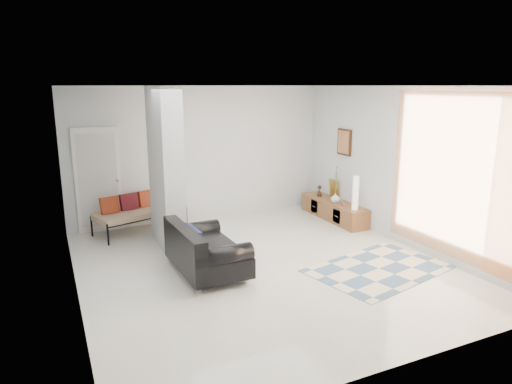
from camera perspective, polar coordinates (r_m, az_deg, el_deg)
name	(u,v)px	position (r m, az deg, el deg)	size (l,w,h in m)	color
floor	(262,266)	(7.38, 0.78, -9.18)	(6.00, 6.00, 0.00)	beige
ceiling	(263,86)	(6.82, 0.85, 13.13)	(6.00, 6.00, 0.00)	white
wall_back	(201,154)	(9.71, -6.92, 4.78)	(6.00, 6.00, 0.00)	silver
wall_front	(400,238)	(4.54, 17.56, -5.50)	(6.00, 6.00, 0.00)	silver
wall_left	(69,198)	(6.30, -22.33, -0.72)	(6.00, 6.00, 0.00)	silver
wall_right	(402,167)	(8.51, 17.77, 3.05)	(6.00, 6.00, 0.00)	silver
partition_column	(166,168)	(8.09, -11.24, 2.92)	(0.35, 1.20, 2.80)	#AFB5B7
hallway_door	(98,180)	(9.31, -19.14, 1.40)	(0.85, 0.06, 2.04)	white
curtain	(451,176)	(7.65, 23.14, 1.91)	(2.55, 2.55, 0.00)	orange
wall_art	(344,142)	(9.75, 10.98, 6.15)	(0.04, 0.45, 0.55)	#3D2210
media_console	(334,210)	(9.92, 9.67, -2.20)	(0.45, 1.92, 0.80)	brown
loveseat	(203,251)	(7.03, -6.62, -7.31)	(0.95, 1.58, 0.76)	silver
daybed	(138,211)	(9.21, -14.51, -2.27)	(1.85, 1.21, 0.77)	black
area_rug	(379,269)	(7.49, 15.12, -9.23)	(2.14, 1.42, 0.01)	beige
cylinder_lamp	(356,193)	(9.19, 12.34, -0.12)	(0.12, 0.12, 0.68)	silver
bronze_figurine	(319,191)	(10.21, 7.94, 0.15)	(0.12, 0.12, 0.24)	black
vase	(335,198)	(9.72, 9.90, -0.71)	(0.20, 0.20, 0.20)	white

